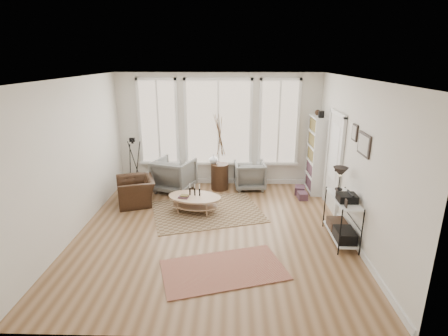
{
  "coord_description": "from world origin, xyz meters",
  "views": [
    {
      "loc": [
        0.38,
        -6.16,
        3.24
      ],
      "look_at": [
        0.2,
        0.6,
        1.1
      ],
      "focal_mm": 28.0,
      "sensor_mm": 36.0,
      "label": 1
    }
  ],
  "objects_px": {
    "armchair_right": "(250,175)",
    "coffee_table": "(194,200)",
    "bookcase": "(316,154)",
    "accent_chair": "(136,191)",
    "armchair_left": "(174,175)",
    "side_table": "(220,155)",
    "low_shelf": "(342,214)"
  },
  "relations": [
    {
      "from": "armchair_right",
      "to": "coffee_table",
      "type": "bearing_deg",
      "value": 44.95
    },
    {
      "from": "bookcase",
      "to": "accent_chair",
      "type": "relative_size",
      "value": 2.23
    },
    {
      "from": "coffee_table",
      "to": "armchair_right",
      "type": "height_order",
      "value": "armchair_right"
    },
    {
      "from": "armchair_left",
      "to": "side_table",
      "type": "height_order",
      "value": "side_table"
    },
    {
      "from": "side_table",
      "to": "bookcase",
      "type": "bearing_deg",
      "value": -1.59
    },
    {
      "from": "armchair_right",
      "to": "side_table",
      "type": "relative_size",
      "value": 0.41
    },
    {
      "from": "armchair_right",
      "to": "bookcase",
      "type": "bearing_deg",
      "value": 170.59
    },
    {
      "from": "coffee_table",
      "to": "armchair_right",
      "type": "bearing_deg",
      "value": 49.77
    },
    {
      "from": "armchair_left",
      "to": "armchair_right",
      "type": "xyz_separation_m",
      "value": [
        1.91,
        0.22,
        -0.06
      ]
    },
    {
      "from": "armchair_right",
      "to": "side_table",
      "type": "bearing_deg",
      "value": -0.04
    },
    {
      "from": "accent_chair",
      "to": "coffee_table",
      "type": "bearing_deg",
      "value": 52.04
    },
    {
      "from": "low_shelf",
      "to": "coffee_table",
      "type": "xyz_separation_m",
      "value": [
        -2.83,
        1.15,
        -0.22
      ]
    },
    {
      "from": "armchair_left",
      "to": "low_shelf",
      "type": "bearing_deg",
      "value": 163.85
    },
    {
      "from": "bookcase",
      "to": "low_shelf",
      "type": "relative_size",
      "value": 1.58
    },
    {
      "from": "bookcase",
      "to": "armchair_right",
      "type": "xyz_separation_m",
      "value": [
        -1.62,
        0.13,
        -0.6
      ]
    },
    {
      "from": "bookcase",
      "to": "low_shelf",
      "type": "distance_m",
      "value": 2.56
    },
    {
      "from": "low_shelf",
      "to": "accent_chair",
      "type": "bearing_deg",
      "value": 159.2
    },
    {
      "from": "bookcase",
      "to": "coffee_table",
      "type": "bearing_deg",
      "value": -154.67
    },
    {
      "from": "side_table",
      "to": "accent_chair",
      "type": "xyz_separation_m",
      "value": [
        -1.9,
        -0.98,
        -0.6
      ]
    },
    {
      "from": "low_shelf",
      "to": "armchair_left",
      "type": "bearing_deg",
      "value": 145.01
    },
    {
      "from": "side_table",
      "to": "accent_chair",
      "type": "bearing_deg",
      "value": -152.84
    },
    {
      "from": "armchair_left",
      "to": "armchair_right",
      "type": "distance_m",
      "value": 1.93
    },
    {
      "from": "low_shelf",
      "to": "armchair_left",
      "type": "xyz_separation_m",
      "value": [
        -3.48,
        2.43,
        -0.09
      ]
    },
    {
      "from": "accent_chair",
      "to": "armchair_right",
      "type": "bearing_deg",
      "value": 91.29
    },
    {
      "from": "armchair_left",
      "to": "accent_chair",
      "type": "height_order",
      "value": "armchair_left"
    },
    {
      "from": "side_table",
      "to": "accent_chair",
      "type": "distance_m",
      "value": 2.22
    },
    {
      "from": "armchair_left",
      "to": "accent_chair",
      "type": "relative_size",
      "value": 1.0
    },
    {
      "from": "coffee_table",
      "to": "armchair_left",
      "type": "distance_m",
      "value": 1.44
    },
    {
      "from": "bookcase",
      "to": "accent_chair",
      "type": "distance_m",
      "value": 4.44
    },
    {
      "from": "armchair_right",
      "to": "side_table",
      "type": "xyz_separation_m",
      "value": [
        -0.77,
        -0.06,
        0.55
      ]
    },
    {
      "from": "bookcase",
      "to": "side_table",
      "type": "xyz_separation_m",
      "value": [
        -2.39,
        0.07,
        -0.05
      ]
    },
    {
      "from": "armchair_right",
      "to": "accent_chair",
      "type": "distance_m",
      "value": 2.87
    }
  ]
}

